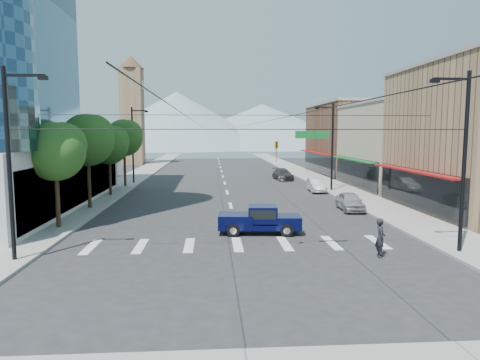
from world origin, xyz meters
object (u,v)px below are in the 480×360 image
(parked_car_near, at_px, (350,201))
(parked_car_mid, at_px, (316,185))
(pedestrian, at_px, (380,238))
(parked_car_far, at_px, (283,174))
(pickup_truck, at_px, (259,219))

(parked_car_near, xyz_separation_m, parked_car_mid, (-0.04, 10.63, -0.03))
(pedestrian, xyz_separation_m, parked_car_near, (2.60, 12.46, -0.26))
(pedestrian, height_order, parked_car_near, pedestrian)
(parked_car_mid, xyz_separation_m, parked_car_far, (-1.57, 11.41, 0.02))
(pedestrian, xyz_separation_m, parked_car_far, (0.99, 34.50, -0.26))
(pedestrian, distance_m, parked_car_far, 34.51)
(parked_car_near, height_order, parked_car_mid, parked_car_near)
(parked_car_mid, distance_m, parked_car_far, 11.51)
(pickup_truck, xyz_separation_m, parked_car_near, (7.94, 7.19, -0.18))
(pickup_truck, distance_m, parked_car_near, 10.71)
(pickup_truck, xyz_separation_m, parked_car_mid, (7.90, 17.82, -0.21))
(pickup_truck, bearing_deg, parked_car_far, 82.41)
(pickup_truck, distance_m, parked_car_mid, 19.49)
(parked_car_near, height_order, parked_car_far, parked_car_near)
(parked_car_mid, bearing_deg, pickup_truck, -111.68)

